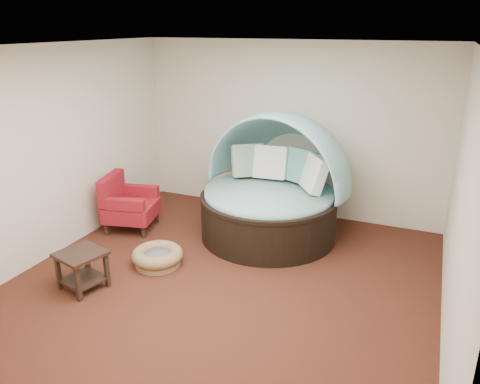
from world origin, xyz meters
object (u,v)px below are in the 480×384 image
at_px(red_armchair, 127,204).
at_px(pet_basket, 158,256).
at_px(side_table, 82,265).
at_px(canopy_daybed, 273,180).

bearing_deg(red_armchair, pet_basket, -51.73).
bearing_deg(side_table, canopy_daybed, 56.29).
distance_m(red_armchair, side_table, 1.77).
xyz_separation_m(pet_basket, red_armchair, (-1.06, 0.85, 0.28)).
distance_m(pet_basket, red_armchair, 1.38).
bearing_deg(canopy_daybed, side_table, -113.66).
height_order(canopy_daybed, red_armchair, canopy_daybed).
bearing_deg(pet_basket, canopy_daybed, 55.06).
relative_size(canopy_daybed, side_table, 3.90).
bearing_deg(canopy_daybed, red_armchair, -152.13).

